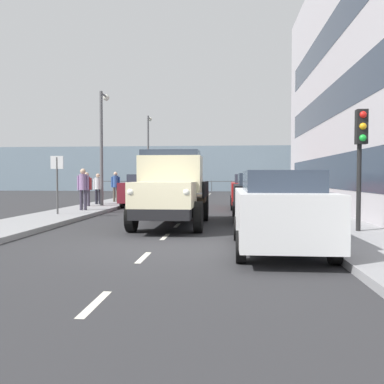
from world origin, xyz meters
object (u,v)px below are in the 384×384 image
at_px(traffic_light_near, 361,143).
at_px(street_sign, 57,174).
at_px(pedestrian_strolling, 98,186).
at_px(car_teal_oppositeside_1, 165,187).
at_px(lamp_post_far, 148,148).
at_px(truck_vintage_cream, 171,190).
at_px(car_maroon_oppositeside_0, 146,190).
at_px(car_white_kerbside_near, 279,209).
at_px(car_red_kerbside_2, 250,191).
at_px(lamp_post_promenade, 102,137).
at_px(pedestrian_with_bag, 83,186).
at_px(car_black_kerbside_1, 257,196).
at_px(pedestrian_in_dark_coat, 116,184).
at_px(pedestrian_couple_b, 87,186).

relative_size(traffic_light_near, street_sign, 1.42).
bearing_deg(traffic_light_near, pedestrian_strolling, -44.05).
distance_m(car_teal_oppositeside_1, pedestrian_strolling, 7.83).
bearing_deg(lamp_post_far, traffic_light_near, 114.44).
bearing_deg(truck_vintage_cream, lamp_post_far, -77.00).
height_order(truck_vintage_cream, lamp_post_far, lamp_post_far).
relative_size(truck_vintage_cream, traffic_light_near, 1.76).
relative_size(car_maroon_oppositeside_0, street_sign, 2.07).
distance_m(car_white_kerbside_near, car_maroon_oppositeside_0, 13.96).
xyz_separation_m(car_red_kerbside_2, lamp_post_promenade, (7.45, 0.36, 2.73)).
height_order(car_white_kerbside_near, lamp_post_promenade, lamp_post_promenade).
bearing_deg(car_teal_oppositeside_1, traffic_light_near, 114.35).
bearing_deg(pedestrian_with_bag, lamp_post_promenade, -87.92).
relative_size(car_red_kerbside_2, traffic_light_near, 1.41).
distance_m(pedestrian_strolling, lamp_post_promenade, 2.65).
height_order(car_white_kerbside_near, street_sign, street_sign).
bearing_deg(lamp_post_far, car_black_kerbside_1, 112.98).
relative_size(car_black_kerbside_1, traffic_light_near, 1.30).
distance_m(pedestrian_with_bag, traffic_light_near, 11.56).
height_order(truck_vintage_cream, car_white_kerbside_near, truck_vintage_cream).
bearing_deg(truck_vintage_cream, pedestrian_strolling, -58.54).
relative_size(pedestrian_strolling, lamp_post_far, 0.25).
distance_m(truck_vintage_cream, lamp_post_promenade, 9.16).
bearing_deg(lamp_post_far, truck_vintage_cream, 103.00).
bearing_deg(truck_vintage_cream, car_maroon_oppositeside_0, -73.61).
bearing_deg(car_teal_oppositeside_1, pedestrian_in_dark_coat, 69.13).
bearing_deg(pedestrian_couple_b, lamp_post_far, -92.28).
bearing_deg(car_maroon_oppositeside_0, lamp_post_promenade, 33.39).
distance_m(truck_vintage_cream, street_sign, 5.40).
relative_size(car_white_kerbside_near, pedestrian_in_dark_coat, 2.52).
bearing_deg(pedestrian_couple_b, car_red_kerbside_2, -172.14).
height_order(truck_vintage_cream, pedestrian_strolling, truck_vintage_cream).
distance_m(car_teal_oppositeside_1, pedestrian_couple_b, 9.21).
relative_size(car_maroon_oppositeside_0, pedestrian_in_dark_coat, 2.69).
relative_size(car_maroon_oppositeside_0, traffic_light_near, 1.46).
bearing_deg(pedestrian_strolling, street_sign, 92.42).
relative_size(pedestrian_couple_b, pedestrian_strolling, 1.03).
height_order(car_red_kerbside_2, lamp_post_promenade, lamp_post_promenade).
distance_m(car_red_kerbside_2, pedestrian_with_bag, 8.15).
height_order(pedestrian_with_bag, pedestrian_strolling, pedestrian_with_bag).
relative_size(car_white_kerbside_near, car_red_kerbside_2, 0.97).
bearing_deg(pedestrian_with_bag, car_black_kerbside_1, 164.25).
bearing_deg(lamp_post_promenade, car_teal_oppositeside_1, -103.62).
bearing_deg(lamp_post_promenade, pedestrian_with_bag, 92.08).
bearing_deg(car_teal_oppositeside_1, car_white_kerbside_near, 105.62).
bearing_deg(pedestrian_in_dark_coat, lamp_post_promenade, 91.87).
bearing_deg(pedestrian_with_bag, car_teal_oppositeside_1, -99.30).
relative_size(car_black_kerbside_1, lamp_post_far, 0.66).
bearing_deg(pedestrian_in_dark_coat, car_black_kerbside_1, 133.44).
xyz_separation_m(car_white_kerbside_near, pedestrian_couple_b, (8.04, -10.79, 0.23)).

